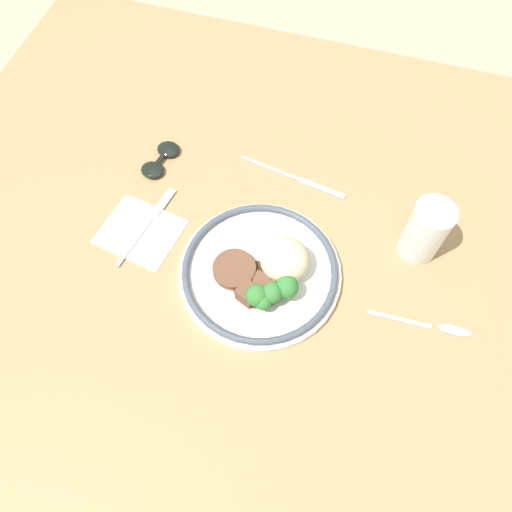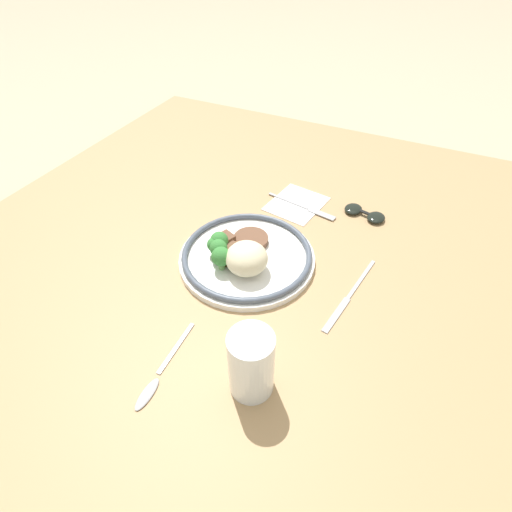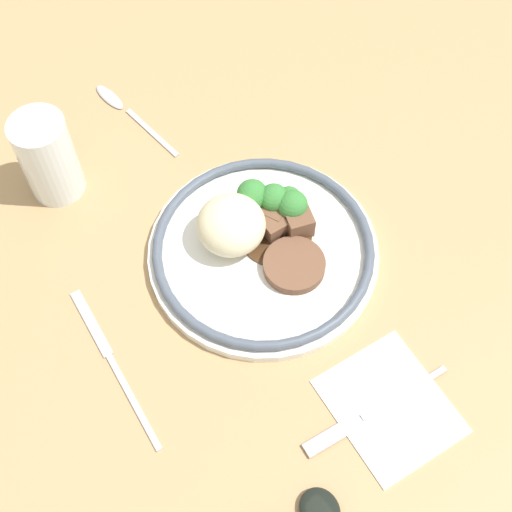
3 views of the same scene
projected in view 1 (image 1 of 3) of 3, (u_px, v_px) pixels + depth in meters
The scene contains 9 objects.
ground_plane at pixel (271, 293), 0.87m from camera, with size 8.00×8.00×0.00m, color tan.
dining_table at pixel (271, 289), 0.86m from camera, with size 1.41×1.25×0.03m.
napkin at pixel (140, 232), 0.89m from camera, with size 0.15×0.14×0.00m.
plate at pixel (264, 272), 0.83m from camera, with size 0.27×0.27×0.07m.
juice_glass at pixel (425, 232), 0.83m from camera, with size 0.07×0.07×0.12m.
fork at pixel (152, 218), 0.90m from camera, with size 0.04×0.18×0.00m.
knife at pixel (296, 178), 0.95m from camera, with size 0.21×0.04×0.00m.
spoon at pixel (441, 327), 0.80m from camera, with size 0.17×0.02×0.01m.
sunglasses at pixel (161, 160), 0.96m from camera, with size 0.06×0.10×0.01m.
Camera 1 is at (0.08, -0.35, 0.80)m, focal length 35.00 mm.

